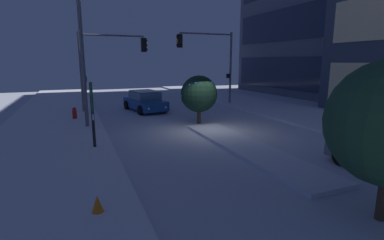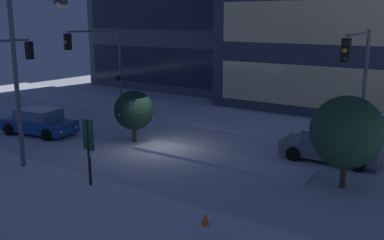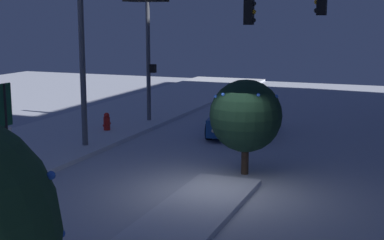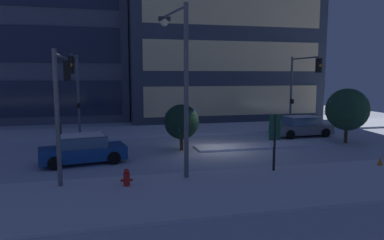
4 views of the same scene
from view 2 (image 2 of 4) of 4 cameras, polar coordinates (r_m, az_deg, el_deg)
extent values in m
plane|color=silver|center=(22.65, -4.18, -3.74)|extent=(52.00, 52.00, 0.00)
cube|color=silver|center=(17.67, -20.15, -9.17)|extent=(52.00, 5.20, 0.14)
cube|color=silver|center=(28.79, 5.40, 0.00)|extent=(52.00, 5.20, 0.14)
cube|color=silver|center=(20.80, 3.36, -5.05)|extent=(9.00, 1.80, 0.14)
cube|color=#F9E09E|center=(29.78, 18.63, 3.79)|extent=(17.41, 0.10, 2.80)
cube|color=#F9E09E|center=(29.46, 19.22, 11.86)|extent=(17.41, 0.10, 2.80)
cube|color=#232D42|center=(40.26, -5.42, 7.07)|extent=(14.32, 0.10, 3.22)
cube|color=#232D42|center=(40.06, -5.57, 13.96)|extent=(14.32, 0.10, 3.22)
cube|color=#19478C|center=(26.79, -19.18, -0.64)|extent=(4.54, 2.53, 0.66)
cube|color=slate|center=(26.66, -19.28, 0.64)|extent=(2.56, 2.02, 0.60)
cube|color=white|center=(26.60, -19.33, 1.34)|extent=(2.37, 1.88, 0.04)
sphere|color=#F9E5B2|center=(25.82, -14.76, -0.91)|extent=(0.16, 0.16, 0.16)
sphere|color=#F9E5B2|center=(24.90, -16.59, -1.52)|extent=(0.16, 0.16, 0.16)
cylinder|color=black|center=(26.55, -15.58, -0.95)|extent=(0.69, 0.33, 0.66)
cylinder|color=black|center=(25.23, -18.29, -1.85)|extent=(0.69, 0.33, 0.66)
cylinder|color=black|center=(28.45, -19.92, -0.35)|extent=(0.69, 0.33, 0.66)
cylinder|color=black|center=(27.22, -22.64, -1.15)|extent=(0.69, 0.33, 0.66)
cube|color=slate|center=(21.59, 17.48, -3.69)|extent=(4.51, 2.02, 0.66)
cube|color=slate|center=(21.43, 17.59, -2.12)|extent=(2.46, 1.75, 0.60)
cube|color=white|center=(21.35, 17.65, -1.25)|extent=(2.28, 1.63, 0.04)
sphere|color=#F9E5B2|center=(21.66, 11.33, -3.37)|extent=(0.16, 0.16, 0.16)
sphere|color=#F9E5B2|center=(22.78, 12.45, -2.61)|extent=(0.16, 0.16, 0.16)
cylinder|color=black|center=(21.20, 12.98, -4.28)|extent=(0.67, 0.25, 0.66)
cylinder|color=black|center=(22.86, 14.50, -3.10)|extent=(0.67, 0.25, 0.66)
cylinder|color=black|center=(20.50, 20.74, -5.40)|extent=(0.67, 0.25, 0.66)
cylinder|color=black|center=(22.22, 21.70, -4.09)|extent=(0.67, 0.25, 0.66)
cylinder|color=#565960|center=(31.76, -9.29, 6.40)|extent=(0.18, 0.18, 5.93)
cylinder|color=#565960|center=(30.00, -12.51, 11.19)|extent=(0.12, 4.50, 0.12)
cube|color=black|center=(28.53, -15.80, 9.73)|extent=(0.32, 0.36, 1.00)
sphere|color=black|center=(28.40, -16.13, 10.34)|extent=(0.20, 0.20, 0.20)
sphere|color=orange|center=(28.41, -16.09, 9.70)|extent=(0.20, 0.20, 0.20)
sphere|color=black|center=(28.43, -16.05, 9.06)|extent=(0.20, 0.20, 0.20)
cube|color=black|center=(31.67, -9.53, 5.34)|extent=(0.20, 0.24, 0.36)
cube|color=black|center=(26.80, -20.33, 8.46)|extent=(0.32, 0.36, 1.00)
sphere|color=black|center=(26.89, -20.06, 9.18)|extent=(0.20, 0.20, 0.20)
sphere|color=orange|center=(26.91, -20.00, 8.50)|extent=(0.20, 0.20, 0.20)
sphere|color=black|center=(26.93, -19.95, 7.82)|extent=(0.20, 0.20, 0.20)
cylinder|color=#565960|center=(23.58, 21.40, 3.56)|extent=(0.18, 0.18, 6.01)
cylinder|color=#565960|center=(21.51, 20.82, 10.32)|extent=(0.12, 3.76, 0.12)
cube|color=black|center=(19.72, 19.31, 8.53)|extent=(0.32, 0.36, 1.00)
sphere|color=black|center=(19.52, 19.23, 9.44)|extent=(0.20, 0.20, 0.20)
sphere|color=orange|center=(19.54, 19.16, 8.50)|extent=(0.20, 0.20, 0.20)
sphere|color=black|center=(19.56, 19.09, 7.57)|extent=(0.20, 0.20, 0.20)
cube|color=black|center=(23.47, 21.16, 2.04)|extent=(0.20, 0.24, 0.36)
cylinder|color=#565960|center=(20.16, -21.79, 4.24)|extent=(0.20, 0.20, 7.51)
cube|color=#333338|center=(22.09, -16.66, 14.44)|extent=(0.56, 0.36, 0.20)
sphere|color=#F9E5B2|center=(22.09, -16.63, 14.10)|extent=(0.44, 0.44, 0.44)
cylinder|color=black|center=(17.46, -13.20, -4.39)|extent=(0.12, 0.12, 2.77)
cube|color=#144C2D|center=(17.25, -13.33, -1.87)|extent=(0.55, 0.07, 1.18)
cube|color=white|center=(17.46, -13.20, -4.33)|extent=(0.44, 0.06, 0.24)
cylinder|color=#473323|center=(23.94, -7.47, -1.84)|extent=(0.22, 0.22, 0.85)
sphere|color=black|center=(23.64, -7.56, 1.26)|extent=(2.11, 2.11, 2.11)
sphere|color=blue|center=(22.72, -7.20, 2.57)|extent=(0.10, 0.10, 0.10)
sphere|color=blue|center=(22.92, -9.42, 0.66)|extent=(0.10, 0.10, 0.10)
sphere|color=blue|center=(24.21, -6.31, 3.03)|extent=(0.10, 0.10, 0.10)
sphere|color=blue|center=(24.28, -8.96, 2.74)|extent=(0.10, 0.10, 0.10)
sphere|color=blue|center=(23.49, -5.68, 3.02)|extent=(0.10, 0.10, 0.10)
sphere|color=blue|center=(24.11, -9.84, 0.99)|extent=(0.10, 0.10, 0.10)
sphere|color=blue|center=(22.67, -8.07, 2.25)|extent=(0.10, 0.10, 0.10)
sphere|color=blue|center=(23.28, -9.68, 0.03)|extent=(0.10, 0.10, 0.10)
cylinder|color=#473323|center=(18.34, 19.00, -6.71)|extent=(0.22, 0.22, 1.07)
sphere|color=#1E4228|center=(17.85, 19.40, -1.47)|extent=(2.80, 2.80, 2.80)
sphere|color=blue|center=(17.98, 16.66, -5.06)|extent=(0.10, 0.10, 0.10)
sphere|color=blue|center=(18.92, 18.28, 1.22)|extent=(0.10, 0.10, 0.10)
sphere|color=blue|center=(18.98, 16.72, -1.53)|extent=(0.10, 0.10, 0.10)
sphere|color=blue|center=(17.64, 23.25, 0.91)|extent=(0.10, 0.10, 0.10)
sphere|color=blue|center=(18.06, 15.53, 0.77)|extent=(0.10, 0.10, 0.10)
sphere|color=blue|center=(18.55, 23.10, -0.28)|extent=(0.10, 0.10, 0.10)
sphere|color=blue|center=(19.06, 17.15, -1.09)|extent=(0.10, 0.10, 0.10)
cone|color=orange|center=(14.23, 1.73, -12.91)|extent=(0.36, 0.36, 0.55)
camera|label=1|loc=(10.87, 31.28, -4.52)|focal=27.05mm
camera|label=3|loc=(21.51, 34.19, 5.59)|focal=52.26mm
camera|label=4|loc=(20.37, -65.21, 0.02)|focal=33.25mm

